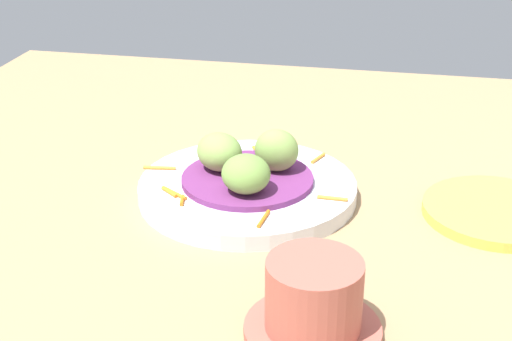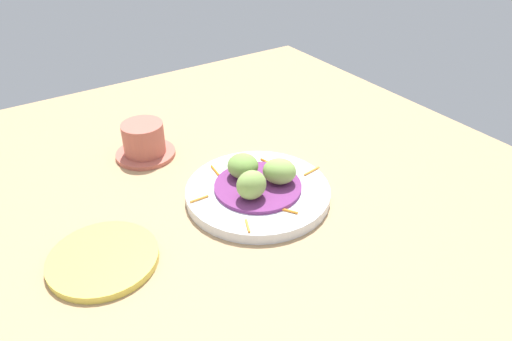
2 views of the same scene
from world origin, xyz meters
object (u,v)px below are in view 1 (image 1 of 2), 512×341
terracotta_bowl (314,303)px  guac_scoop_right (246,174)px  guac_scoop_left (277,150)px  guac_scoop_center (219,152)px  main_plate (248,189)px  side_plate_small (497,211)px

terracotta_bowl → guac_scoop_right: bearing=116.7°
guac_scoop_left → terracotta_bowl: (7.64, -25.49, -1.82)cm
guac_scoop_center → guac_scoop_right: 6.35cm
main_plate → guac_scoop_right: (0.64, -3.61, 3.60)cm
guac_scoop_left → side_plate_small: size_ratio=0.32×
terracotta_bowl → main_plate: bearing=114.3°
guac_scoop_center → guac_scoop_left: bearing=10.0°
guac_scoop_left → guac_scoop_center: bearing=-170.0°
main_plate → guac_scoop_left: guac_scoop_left is taller
terracotta_bowl → side_plate_small: bearing=55.8°
guac_scoop_left → side_plate_small: bearing=-3.6°
guac_scoop_left → guac_scoop_right: size_ratio=0.93×
guac_scoop_center → main_plate: bearing=-20.0°
guac_scoop_left → guac_scoop_center: size_ratio=0.88×
main_plate → side_plate_small: bearing=1.9°
main_plate → guac_scoop_left: size_ratio=4.91×
side_plate_small → main_plate: bearing=-178.1°
main_plate → guac_scoop_center: 5.20cm
guac_scoop_left → terracotta_bowl: bearing=-73.3°
main_plate → side_plate_small: size_ratio=1.55×
guac_scoop_left → guac_scoop_center: (-6.25, -1.11, -0.28)cm
side_plate_small → terracotta_bowl: terracotta_bowl is taller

